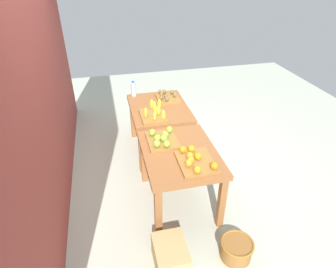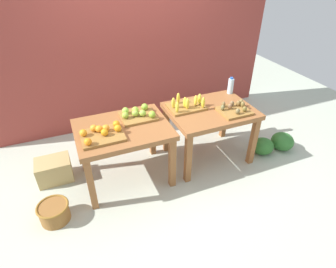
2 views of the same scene
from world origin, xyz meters
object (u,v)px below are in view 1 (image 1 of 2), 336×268
watermelon_pile (164,113)px  wicker_basket (236,249)px  apple_bin (162,139)px  water_bottle (134,89)px  display_table_left (180,159)px  cardboard_produce_box (170,256)px  orange_bin (195,160)px  kiwi_bin (167,97)px  banana_crate (154,114)px  display_table_right (159,113)px

watermelon_pile → wicker_basket: bearing=-178.2°
apple_bin → water_bottle: size_ratio=1.76×
apple_bin → water_bottle: water_bottle is taller
display_table_left → cardboard_produce_box: (-0.82, 0.30, -0.48)m
orange_bin → watermelon_pile: (2.27, -0.16, -0.64)m
cardboard_produce_box → kiwi_bin: bearing=-12.2°
orange_bin → watermelon_pile: orange_bin is taller
apple_bin → water_bottle: (1.36, 0.15, 0.07)m
apple_bin → kiwi_bin: size_ratio=1.10×
banana_crate → display_table_right: bearing=-24.6°
display_table_left → apple_bin: apple_bin is taller
cardboard_produce_box → display_table_right: bearing=-8.8°
kiwi_bin → water_bottle: 0.53m
display_table_right → wicker_basket: (-1.99, -0.35, -0.52)m
apple_bin → wicker_basket: (-1.10, -0.50, -0.66)m
kiwi_bin → orange_bin: bearing=177.4°
water_bottle → cardboard_produce_box: bearing=179.9°
apple_bin → kiwi_bin: apple_bin is taller
apple_bin → wicker_basket: apple_bin is taller
kiwi_bin → apple_bin: bearing=164.3°
display_table_left → cardboard_produce_box: size_ratio=2.60×
orange_bin → apple_bin: bearing=27.6°
display_table_left → apple_bin: (0.22, 0.15, 0.15)m
wicker_basket → cardboard_produce_box: cardboard_produce_box is taller
water_bottle → wicker_basket: (-2.46, -0.65, -0.73)m
orange_bin → kiwi_bin: 1.59m
display_table_left → kiwi_bin: 1.36m
kiwi_bin → cardboard_produce_box: (-2.17, 0.47, -0.62)m
watermelon_pile → cardboard_produce_box: (-2.85, 0.56, 0.01)m
wicker_basket → orange_bin: bearing=21.9°
watermelon_pile → cardboard_produce_box: cardboard_produce_box is taller
kiwi_bin → watermelon_pile: (0.68, -0.09, -0.64)m
banana_crate → wicker_basket: bearing=-164.5°
water_bottle → watermelon_pile: 1.01m
orange_bin → banana_crate: (1.09, 0.22, 0.01)m
water_bottle → banana_crate: bearing=-167.0°
kiwi_bin → watermelon_pile: kiwi_bin is taller
orange_bin → cardboard_produce_box: 0.94m
banana_crate → watermelon_pile: bearing=-18.1°
display_table_right → apple_bin: apple_bin is taller
watermelon_pile → kiwi_bin: bearing=172.2°
wicker_basket → water_bottle: bearing=14.7°
banana_crate → watermelon_pile: (1.18, -0.39, -0.65)m
water_bottle → watermelon_pile: (0.44, -0.56, -0.71)m
water_bottle → wicker_basket: water_bottle is taller
watermelon_pile → cardboard_produce_box: bearing=168.9°
display_table_left → water_bottle: size_ratio=4.55×
orange_bin → water_bottle: (1.82, 0.39, 0.07)m
banana_crate → wicker_basket: 1.90m
banana_crate → kiwi_bin: size_ratio=1.21×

